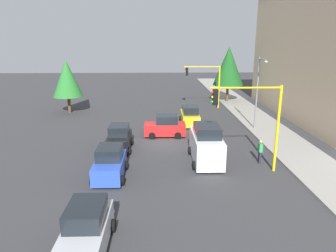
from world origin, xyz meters
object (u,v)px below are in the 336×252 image
at_px(tree_opposite_side, 67,78).
at_px(delivery_van_white, 206,145).
at_px(car_blue, 110,163).
at_px(traffic_signal_near_left, 251,112).
at_px(street_lamp_curbside, 259,86).
at_px(pedestrian_crossing, 260,151).
at_px(tree_roadside_far, 229,66).
at_px(traffic_signal_far_left, 205,78).
at_px(car_red, 165,127).
at_px(car_silver, 86,230).
at_px(car_yellow, 190,116).
at_px(car_black, 119,139).

bearing_deg(tree_opposite_side, delivery_van_white, 41.10).
bearing_deg(car_blue, traffic_signal_near_left, 93.86).
relative_size(street_lamp_curbside, pedestrian_crossing, 4.12).
height_order(tree_opposite_side, pedestrian_crossing, tree_opposite_side).
xyz_separation_m(tree_roadside_far, delivery_van_white, (22.24, -6.33, -3.75)).
relative_size(traffic_signal_far_left, street_lamp_curbside, 0.77).
bearing_deg(traffic_signal_near_left, tree_roadside_far, 171.03).
distance_m(car_red, car_silver, 16.20).
relative_size(car_blue, pedestrian_crossing, 2.25).
distance_m(street_lamp_curbside, car_red, 9.60).
distance_m(street_lamp_curbside, car_yellow, 7.45).
height_order(car_blue, car_yellow, same).
height_order(traffic_signal_near_left, car_black, traffic_signal_near_left).
bearing_deg(delivery_van_white, pedestrian_crossing, 84.33).
relative_size(traffic_signal_far_left, car_silver, 1.35).
relative_size(car_red, car_yellow, 0.92).
height_order(delivery_van_white, car_blue, delivery_van_white).
relative_size(traffic_signal_far_left, pedestrian_crossing, 3.19).
height_order(car_red, car_black, same).
xyz_separation_m(traffic_signal_near_left, car_black, (-4.54, -9.08, -3.17)).
bearing_deg(car_silver, tree_opposite_side, -163.22).
bearing_deg(car_silver, car_black, -179.31).
relative_size(street_lamp_curbside, car_silver, 1.74).
distance_m(tree_opposite_side, car_blue, 20.38).
xyz_separation_m(traffic_signal_far_left, street_lamp_curbside, (10.39, 3.54, 0.50)).
distance_m(traffic_signal_far_left, street_lamp_curbside, 10.99).
xyz_separation_m(tree_roadside_far, car_blue, (24.61, -12.84, -4.14)).
xyz_separation_m(traffic_signal_near_left, car_red, (-8.00, -5.32, -3.17)).
bearing_deg(car_blue, car_red, 156.62).
bearing_deg(car_silver, traffic_signal_near_left, 131.11).
bearing_deg(car_black, car_red, 132.64).
distance_m(traffic_signal_far_left, car_blue, 22.68).
height_order(tree_roadside_far, car_red, tree_roadside_far).
bearing_deg(car_black, tree_roadside_far, 146.52).
bearing_deg(tree_opposite_side, tree_roadside_far, 106.31).
bearing_deg(car_blue, tree_opposite_side, -157.62).
relative_size(traffic_signal_far_left, delivery_van_white, 1.13).
xyz_separation_m(tree_opposite_side, car_blue, (18.61, 7.66, -3.23)).
bearing_deg(car_silver, car_blue, -179.09).
bearing_deg(traffic_signal_far_left, tree_opposite_side, -83.15).
xyz_separation_m(traffic_signal_far_left, tree_roadside_far, (-4.00, 3.84, 1.19)).
relative_size(traffic_signal_near_left, car_silver, 1.43).
height_order(car_red, car_blue, same).
bearing_deg(car_yellow, pedestrian_crossing, 20.44).
bearing_deg(car_black, traffic_signal_far_left, 149.72).
height_order(car_silver, car_black, same).
bearing_deg(traffic_signal_far_left, car_silver, -17.72).
xyz_separation_m(traffic_signal_far_left, car_red, (12.00, -5.27, -2.95)).
distance_m(car_red, pedestrian_crossing, 9.33).
height_order(delivery_van_white, car_yellow, delivery_van_white).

